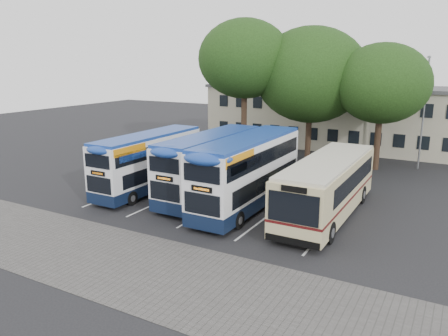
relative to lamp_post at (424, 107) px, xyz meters
name	(u,v)px	position (x,y,z in m)	size (l,w,h in m)	color
ground	(244,239)	(-6.00, -19.97, -5.08)	(120.00, 120.00, 0.00)	black
paving_strip	(149,270)	(-8.00, -24.97, -5.08)	(40.00, 6.00, 0.01)	#595654
bay_lines	(226,200)	(-9.75, -14.97, -5.08)	(14.12, 11.00, 0.01)	silver
depot_building	(364,117)	(-6.00, 7.02, -1.93)	(32.40, 8.40, 6.20)	beige
lamp_post	(424,107)	(0.00, 0.00, 0.00)	(0.25, 1.05, 9.06)	gray
tree_left	(245,59)	(-14.14, -3.81, 3.74)	(7.95, 7.95, 12.22)	black
tree_mid	(311,75)	(-9.06, -1.17, 2.40)	(9.63, 9.63, 11.59)	black
tree_right	(382,84)	(-3.04, -1.84, 1.85)	(7.41, 7.41, 10.10)	black
bus_dd_left	(149,160)	(-15.41, -15.56, -2.92)	(2.28, 9.42, 3.92)	#0E1A35
bus_dd_mid	(211,163)	(-11.05, -14.71, -2.81)	(2.40, 9.90, 4.12)	#0E1A35
bus_dd_right	(248,169)	(-7.97, -15.53, -2.71)	(2.51, 10.36, 4.32)	#0E1A35
bus_single	(328,184)	(-3.37, -14.57, -3.20)	(2.84, 11.17, 3.33)	#CDBE88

